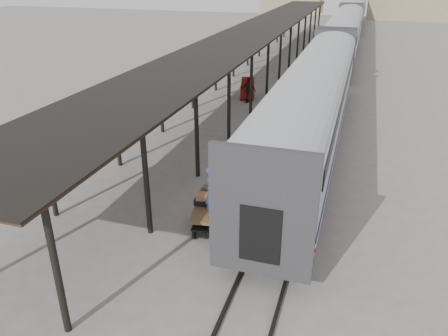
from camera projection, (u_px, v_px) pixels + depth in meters
name	position (u px, v px, depth m)	size (l,w,h in m)	color
ground	(203.00, 211.00, 17.49)	(160.00, 160.00, 0.00)	slate
train	(344.00, 33.00, 44.75)	(3.45, 76.01, 4.01)	silver
canopy	(260.00, 29.00, 37.50)	(4.90, 64.30, 4.15)	#422B19
rails	(341.00, 59.00, 46.03)	(1.54, 150.00, 0.12)	black
baggage_cart	(212.00, 211.00, 16.27)	(1.64, 2.58, 0.86)	brown
suitcase_stack	(210.00, 197.00, 16.39)	(1.24, 1.20, 0.57)	#3D3D40
luggage_tug	(247.00, 89.00, 32.25)	(1.30, 1.79, 1.43)	maroon
porter	(212.00, 192.00, 15.15)	(0.69, 0.46, 1.90)	navy
pedestrian	(249.00, 90.00, 30.93)	(1.10, 0.46, 1.88)	black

